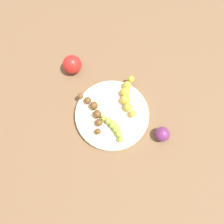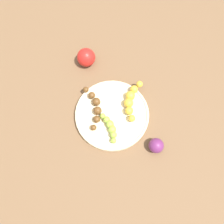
{
  "view_description": "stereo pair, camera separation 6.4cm",
  "coord_description": "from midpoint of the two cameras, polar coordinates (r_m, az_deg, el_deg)",
  "views": [
    {
      "loc": [
        -0.1,
        0.24,
        0.77
      ],
      "look_at": [
        0.0,
        0.0,
        0.04
      ],
      "focal_mm": 35.13,
      "sensor_mm": 36.0,
      "label": 1
    },
    {
      "loc": [
        -0.15,
        0.21,
        0.77
      ],
      "look_at": [
        0.0,
        0.0,
        0.04
      ],
      "focal_mm": 35.13,
      "sensor_mm": 36.0,
      "label": 2
    }
  ],
  "objects": [
    {
      "name": "banana_spotted",
      "position": [
        0.8,
        7.3,
        2.92
      ],
      "size": [
        0.08,
        0.15,
        0.04
      ],
      "rotation": [
        0.0,
        0.0,
        0.38
      ],
      "color": "gold",
      "rests_on": "fruit_bowl"
    },
    {
      "name": "banana_overripe",
      "position": [
        0.79,
        -2.23,
        1.06
      ],
      "size": [
        0.13,
        0.12,
        0.03
      ],
      "rotation": [
        0.0,
        0.0,
        3.98
      ],
      "color": "#593819",
      "rests_on": "fruit_bowl"
    },
    {
      "name": "ground_plane",
      "position": [
        0.81,
        2.26,
        -1.17
      ],
      "size": [
        2.4,
        2.4,
        0.0
      ],
      "primitive_type": "plane",
      "color": "brown"
    },
    {
      "name": "banana_green",
      "position": [
        0.76,
        1.93,
        -4.23
      ],
      "size": [
        0.1,
        0.07,
        0.03
      ],
      "rotation": [
        0.0,
        0.0,
        4.17
      ],
      "color": "#8CAD38",
      "rests_on": "fruit_bowl"
    },
    {
      "name": "plum_purple",
      "position": [
        0.78,
        13.78,
        -8.78
      ],
      "size": [
        0.05,
        0.05,
        0.05
      ],
      "primitive_type": "sphere",
      "color": "#662659",
      "rests_on": "ground_plane"
    },
    {
      "name": "fruit_bowl",
      "position": [
        0.8,
        2.29,
        -0.89
      ],
      "size": [
        0.27,
        0.27,
        0.02
      ],
      "color": "beige",
      "rests_on": "ground_plane"
    },
    {
      "name": "apple_red",
      "position": [
        0.88,
        -4.62,
        13.76
      ],
      "size": [
        0.07,
        0.07,
        0.07
      ],
      "primitive_type": "sphere",
      "color": "red",
      "rests_on": "ground_plane"
    }
  ]
}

